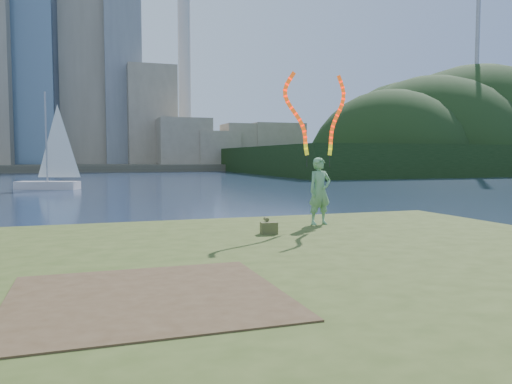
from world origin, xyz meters
name	(u,v)px	position (x,y,z in m)	size (l,w,h in m)	color
ground	(244,284)	(0.00, 0.00, 0.00)	(320.00, 320.00, 0.00)	#18253E
grassy_knoll	(289,298)	(0.00, -2.30, 0.34)	(20.00, 18.00, 0.80)	#39491A
dirt_patch	(147,296)	(-2.20, -3.20, 0.81)	(3.20, 3.00, 0.02)	#47331E
far_shore	(103,167)	(0.00, 95.00, 0.60)	(320.00, 40.00, 1.20)	#4D4838
wooded_hill	(472,171)	(59.57, 59.96, 0.16)	(78.00, 50.00, 63.00)	black
woman_with_ribbons	(319,168)	(2.59, 2.01, 2.21)	(2.05, 0.48, 4.04)	#106C15
canvas_bag	(269,227)	(0.87, 0.96, 0.94)	(0.39, 0.45, 0.34)	brown
sailboat	(50,173)	(-5.56, 32.26, 1.29)	(4.89, 3.08, 7.50)	beige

